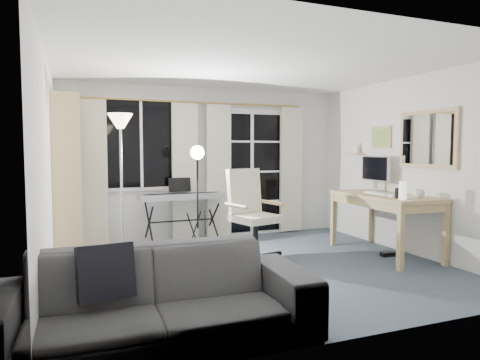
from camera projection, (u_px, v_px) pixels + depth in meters
name	position (u px, v px, depth m)	size (l,w,h in m)	color
floor	(257.00, 269.00, 5.09)	(4.50, 4.00, 0.02)	#3D4B59
window	(141.00, 144.00, 6.43)	(1.20, 0.08, 1.40)	white
french_door	(251.00, 173.00, 7.12)	(1.32, 0.09, 2.11)	white
curtains	(201.00, 170.00, 6.71)	(3.60, 0.07, 2.13)	gold
bookshelf	(64.00, 183.00, 5.42)	(0.34, 0.97, 2.09)	tan
torchiere_lamp	(121.00, 144.00, 5.03)	(0.33, 0.33, 1.84)	#B2B2B7
keyboard_piano	(181.00, 197.00, 6.43)	(1.28, 0.64, 0.92)	black
studio_light	(197.00, 165.00, 5.76)	(0.32, 0.33, 1.51)	black
office_chair	(249.00, 206.00, 5.49)	(0.81, 0.79, 1.17)	black
desk	(385.00, 202.00, 5.73)	(0.81, 1.55, 0.82)	#9F7952
monitor	(375.00, 170.00, 6.19)	(0.20, 0.59, 0.51)	silver
desk_clutter	(393.00, 210.00, 5.49)	(0.50, 0.93, 1.04)	white
mug	(419.00, 192.00, 5.29)	(0.13, 0.11, 0.13)	silver
wall_mirror	(428.00, 139.00, 5.45)	(0.04, 0.94, 0.74)	tan
framed_print	(381.00, 137.00, 6.29)	(0.03, 0.42, 0.32)	tan
wall_shelf	(356.00, 150.00, 6.74)	(0.16, 0.30, 0.18)	tan
sofa	(154.00, 282.00, 3.08)	(2.35, 0.75, 0.91)	#303033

